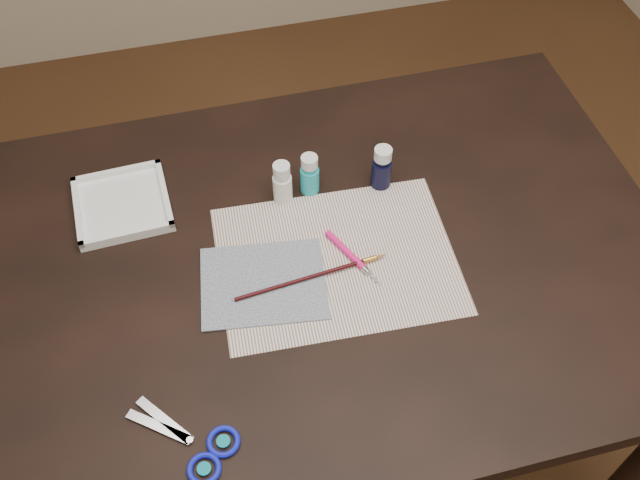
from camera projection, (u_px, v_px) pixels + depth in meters
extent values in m
cube|color=#422614|center=(320.00, 427.00, 1.89)|extent=(3.50, 3.50, 0.02)
cube|color=black|center=(320.00, 357.00, 1.59)|extent=(1.30, 0.90, 0.75)
cube|color=white|center=(337.00, 260.00, 1.29)|extent=(0.44, 0.35, 0.00)
cube|color=#182441|center=(263.00, 283.00, 1.26)|extent=(0.24, 0.20, 0.00)
cylinder|color=white|center=(282.00, 182.00, 1.35)|extent=(0.05, 0.05, 0.09)
cylinder|color=#1FADBD|center=(310.00, 174.00, 1.36)|extent=(0.05, 0.05, 0.09)
cylinder|color=black|center=(382.00, 167.00, 1.37)|extent=(0.05, 0.05, 0.10)
cube|color=white|center=(122.00, 204.00, 1.36)|extent=(0.18, 0.18, 0.02)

